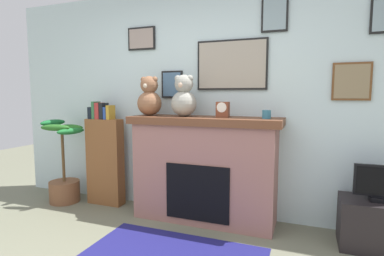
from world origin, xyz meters
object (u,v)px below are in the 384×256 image
Objects in this scene: fireplace at (204,169)px; bookshelf at (105,158)px; potted_plant at (64,176)px; tv_stand at (380,225)px; mantel_clock at (223,110)px; teddy_bear_grey at (149,98)px; teddy_bear_tan at (184,98)px; television at (383,185)px; candle_jar at (267,114)px.

fireplace is 1.27× the size of bookshelf.
potted_plant is 3.55m from tv_stand.
teddy_bear_grey reaches higher than mantel_clock.
teddy_bear_tan reaches higher than teddy_bear_grey.
potted_plant is (-1.87, -0.10, -0.24)m from fireplace.
bookshelf is at bearing 178.07° from television.
television is (3.01, -0.10, 0.00)m from bookshelf.
potted_plant is at bearing -178.06° from candle_jar.
bookshelf reaches higher than candle_jar.
tv_stand is at bearing -2.30° from fireplace.
television is 1.05× the size of teddy_bear_grey.
potted_plant is 6.51× the size of mantel_clock.
fireplace is 0.68m from mantel_clock.
candle_jar is 1.32m from teddy_bear_grey.
mantel_clock is 0.87m from teddy_bear_grey.
tv_stand is (3.01, -0.10, -0.37)m from bookshelf.
teddy_bear_grey is at bearing 179.93° from mantel_clock.
television is 1.61m from mantel_clock.
teddy_bear_tan reaches higher than candle_jar.
fireplace reaches higher than television.
fireplace is 3.63× the size of teddy_bear_tan.
fireplace is 1.33m from bookshelf.
teddy_bear_tan is (0.42, -0.00, 0.00)m from teddy_bear_grey.
teddy_bear_tan is (-0.89, -0.00, 0.16)m from candle_jar.
mantel_clock reaches higher than tv_stand.
bookshelf is 1.34m from teddy_bear_tan.
tv_stand is (1.68, -0.07, -0.36)m from fireplace.
tv_stand is at bearing -1.47° from teddy_bear_tan.
teddy_bear_tan is at bearing 2.96° from potted_plant.
television is 5.41× the size of candle_jar.
teddy_bear_grey is (-0.66, -0.02, 0.77)m from fireplace.
mantel_clock is 0.36× the size of teddy_bear_tan.
television is at bearing -1.93° from bookshelf.
candle_jar is at bearing -1.45° from bookshelf.
tv_stand is 1.49× the size of teddy_bear_tan.
mantel_clock is at bearing -0.13° from teddy_bear_tan.
television is 1.19m from candle_jar.
bookshelf is 2.87× the size of teddy_bear_tan.
fireplace is 1.68m from television.
fireplace is 1.72m from tv_stand.
candle_jar is (-1.03, 0.05, 0.59)m from television.
television is 1.03× the size of teddy_bear_tan.
teddy_bear_tan is at bearing 178.49° from television.
mantel_clock reaches higher than television.
potted_plant is 2.26m from mantel_clock.
television is at bearing -1.92° from mantel_clock.
potted_plant is at bearing -179.43° from tv_stand.
teddy_bear_grey is 0.42m from teddy_bear_tan.
fireplace is at bearing 4.50° from teddy_bear_tan.
fireplace is at bearing 177.66° from television.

